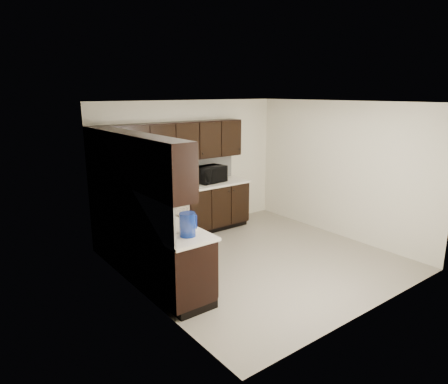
% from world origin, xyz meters
% --- Properties ---
extents(floor, '(4.00, 4.00, 0.00)m').
position_xyz_m(floor, '(0.00, 0.00, 0.00)').
color(floor, gray).
rests_on(floor, ground).
extents(ceiling, '(4.00, 4.00, 0.00)m').
position_xyz_m(ceiling, '(0.00, 0.00, 2.50)').
color(ceiling, white).
rests_on(ceiling, wall_back).
extents(wall_back, '(4.00, 0.02, 2.50)m').
position_xyz_m(wall_back, '(0.00, 2.00, 1.25)').
color(wall_back, beige).
rests_on(wall_back, floor).
extents(wall_left, '(0.02, 4.00, 2.50)m').
position_xyz_m(wall_left, '(-2.00, 0.00, 1.25)').
color(wall_left, beige).
rests_on(wall_left, floor).
extents(wall_right, '(0.02, 4.00, 2.50)m').
position_xyz_m(wall_right, '(2.00, 0.00, 1.25)').
color(wall_right, beige).
rests_on(wall_right, floor).
extents(wall_front, '(4.00, 0.02, 2.50)m').
position_xyz_m(wall_front, '(0.00, -2.00, 1.25)').
color(wall_front, beige).
rests_on(wall_front, floor).
extents(lower_cabinets, '(3.00, 2.80, 0.90)m').
position_xyz_m(lower_cabinets, '(-1.01, 1.11, 0.41)').
color(lower_cabinets, black).
rests_on(lower_cabinets, floor).
extents(countertop, '(3.03, 2.83, 0.04)m').
position_xyz_m(countertop, '(-1.01, 1.11, 0.92)').
color(countertop, white).
rests_on(countertop, lower_cabinets).
extents(backsplash, '(3.00, 2.80, 0.48)m').
position_xyz_m(backsplash, '(-1.22, 1.32, 1.18)').
color(backsplash, silver).
rests_on(backsplash, countertop).
extents(upper_cabinets, '(3.00, 2.80, 0.70)m').
position_xyz_m(upper_cabinets, '(-1.10, 1.20, 1.77)').
color(upper_cabinets, black).
rests_on(upper_cabinets, wall_back).
extents(dishwasher, '(0.58, 0.04, 0.78)m').
position_xyz_m(dishwasher, '(-0.70, 1.41, 0.55)').
color(dishwasher, beige).
rests_on(dishwasher, lower_cabinets).
extents(sink, '(0.54, 0.82, 0.42)m').
position_xyz_m(sink, '(-1.68, -0.01, 0.88)').
color(sink, beige).
rests_on(sink, countertop).
extents(microwave, '(0.61, 0.45, 0.32)m').
position_xyz_m(microwave, '(0.28, 1.73, 1.10)').
color(microwave, black).
rests_on(microwave, countertop).
extents(soap_bottle_a, '(0.11, 0.11, 0.18)m').
position_xyz_m(soap_bottle_a, '(-1.55, 0.69, 1.03)').
color(soap_bottle_a, gray).
rests_on(soap_bottle_a, countertop).
extents(soap_bottle_b, '(0.13, 0.13, 0.25)m').
position_xyz_m(soap_bottle_b, '(-1.80, 0.82, 1.06)').
color(soap_bottle_b, gray).
rests_on(soap_bottle_b, countertop).
extents(toaster_oven, '(0.40, 0.36, 0.21)m').
position_xyz_m(toaster_oven, '(-1.75, 1.76, 1.04)').
color(toaster_oven, '#A9A9AB').
rests_on(toaster_oven, countertop).
extents(storage_bin, '(0.54, 0.47, 0.18)m').
position_xyz_m(storage_bin, '(-1.65, 0.85, 1.03)').
color(storage_bin, silver).
rests_on(storage_bin, countertop).
extents(blue_pitcher, '(0.20, 0.20, 0.29)m').
position_xyz_m(blue_pitcher, '(-1.66, -0.53, 1.09)').
color(blue_pitcher, navy).
rests_on(blue_pitcher, countertop).
extents(teal_tumbler, '(0.12, 0.12, 0.20)m').
position_xyz_m(teal_tumbler, '(-1.48, 0.95, 1.04)').
color(teal_tumbler, '#0C8884').
rests_on(teal_tumbler, countertop).
extents(paper_towel_roll, '(0.16, 0.16, 0.27)m').
position_xyz_m(paper_towel_roll, '(-1.52, 1.35, 1.08)').
color(paper_towel_roll, silver).
rests_on(paper_towel_roll, countertop).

